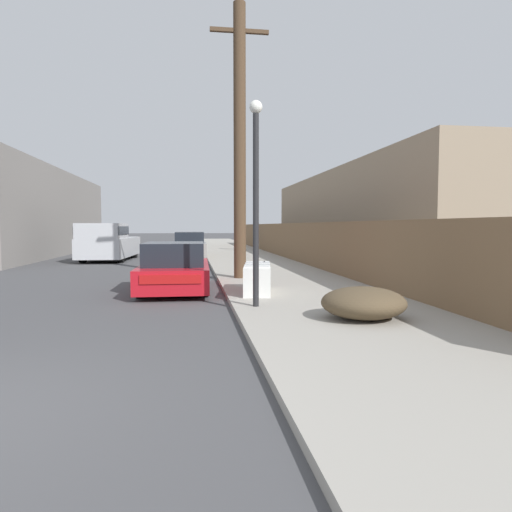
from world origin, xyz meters
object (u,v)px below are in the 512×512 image
at_px(car_parked_mid, 190,246).
at_px(pickup_truck, 108,242).
at_px(utility_pole, 240,140).
at_px(pedestrian, 240,236).
at_px(discarded_fridge, 257,278).
at_px(brush_pile, 364,303).
at_px(street_lamp, 256,186).
at_px(parked_sports_car_red, 175,269).

relative_size(car_parked_mid, pickup_truck, 0.79).
relative_size(utility_pole, pedestrian, 4.65).
bearing_deg(car_parked_mid, pickup_truck, -162.88).
bearing_deg(discarded_fridge, brush_pile, -58.65).
relative_size(car_parked_mid, street_lamp, 1.07).
height_order(car_parked_mid, brush_pile, car_parked_mid).
distance_m(car_parked_mid, street_lamp, 15.96).
bearing_deg(parked_sports_car_red, car_parked_mid, 89.55).
distance_m(utility_pole, brush_pile, 7.88).
distance_m(pickup_truck, brush_pile, 17.60).
relative_size(discarded_fridge, utility_pole, 0.23).
relative_size(discarded_fridge, pedestrian, 1.06).
relative_size(discarded_fridge, parked_sports_car_red, 0.46).
distance_m(discarded_fridge, pickup_truck, 13.93).
distance_m(utility_pole, street_lamp, 5.48).
xyz_separation_m(pickup_truck, pedestrian, (7.49, 7.52, 0.12)).
height_order(discarded_fridge, car_parked_mid, car_parked_mid).
bearing_deg(discarded_fridge, pedestrian, 94.30).
bearing_deg(car_parked_mid, discarded_fridge, -82.51).
bearing_deg(brush_pile, discarded_fridge, 112.01).
xyz_separation_m(discarded_fridge, pickup_truck, (-5.71, 12.70, 0.46)).
distance_m(parked_sports_car_red, brush_pile, 5.91).
distance_m(parked_sports_car_red, street_lamp, 4.22).
height_order(parked_sports_car_red, pickup_truck, pickup_truck).
relative_size(parked_sports_car_red, utility_pole, 0.49).
xyz_separation_m(discarded_fridge, utility_pole, (-0.08, 3.24, 3.91)).
distance_m(pickup_truck, utility_pole, 11.53).
bearing_deg(pickup_truck, street_lamp, 113.93).
xyz_separation_m(car_parked_mid, brush_pile, (3.02, -17.29, -0.26)).
height_order(discarded_fridge, street_lamp, street_lamp).
relative_size(pickup_truck, street_lamp, 1.36).
bearing_deg(brush_pile, street_lamp, 138.46).
relative_size(street_lamp, pedestrian, 2.27).
xyz_separation_m(parked_sports_car_red, pickup_truck, (-3.68, 11.27, 0.35)).
relative_size(discarded_fridge, brush_pile, 1.28).
bearing_deg(street_lamp, brush_pile, -41.54).
bearing_deg(utility_pole, parked_sports_car_red, -137.03).
bearing_deg(pedestrian, utility_pole, -96.25).
distance_m(discarded_fridge, street_lamp, 2.82).
bearing_deg(pickup_truck, parked_sports_car_red, 111.73).
relative_size(parked_sports_car_red, car_parked_mid, 0.94).
height_order(utility_pole, street_lamp, utility_pole).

